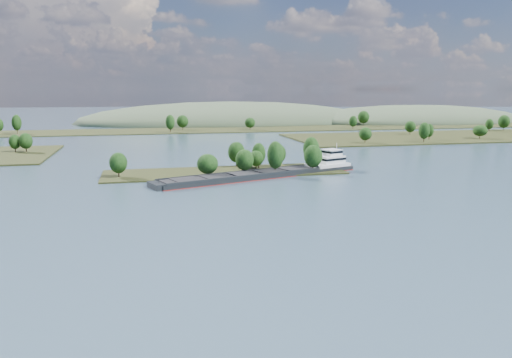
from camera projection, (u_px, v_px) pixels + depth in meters
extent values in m
plane|color=#364E5D|center=(257.00, 204.00, 152.43)|extent=(1800.00, 1800.00, 0.00)
cube|color=black|center=(225.00, 173.00, 209.94)|extent=(100.00, 30.00, 1.20)
cylinder|color=black|center=(275.00, 169.00, 202.46)|extent=(0.50, 0.50, 4.42)
ellipsoid|color=black|center=(275.00, 155.00, 201.46)|extent=(6.82, 6.82, 11.38)
cylinder|color=black|center=(236.00, 162.00, 222.89)|extent=(0.50, 0.50, 3.63)
ellipsoid|color=black|center=(236.00, 152.00, 222.07)|extent=(7.71, 7.71, 9.34)
cylinder|color=black|center=(245.00, 170.00, 202.08)|extent=(0.50, 0.50, 3.35)
ellipsoid|color=black|center=(245.00, 160.00, 201.33)|extent=(7.60, 7.60, 8.61)
cylinder|color=black|center=(256.00, 166.00, 214.94)|extent=(0.50, 0.50, 2.66)
ellipsoid|color=black|center=(256.00, 158.00, 214.34)|extent=(6.40, 6.40, 6.84)
cylinder|color=black|center=(208.00, 174.00, 194.90)|extent=(0.50, 0.50, 3.04)
ellipsoid|color=black|center=(208.00, 164.00, 194.21)|extent=(8.36, 8.36, 7.83)
cylinder|color=black|center=(119.00, 173.00, 195.74)|extent=(0.50, 0.50, 3.20)
ellipsoid|color=black|center=(118.00, 163.00, 195.02)|extent=(7.03, 7.03, 8.24)
cylinder|color=black|center=(259.00, 164.00, 218.11)|extent=(0.50, 0.50, 3.63)
ellipsoid|color=black|center=(259.00, 153.00, 217.29)|extent=(6.10, 6.10, 9.35)
cylinder|color=black|center=(311.00, 161.00, 225.09)|extent=(0.50, 0.50, 4.27)
ellipsoid|color=black|center=(311.00, 149.00, 224.12)|extent=(7.31, 7.31, 10.98)
cylinder|color=black|center=(313.00, 167.00, 208.49)|extent=(0.50, 0.50, 3.70)
ellipsoid|color=black|center=(313.00, 156.00, 207.66)|extent=(7.75, 7.75, 9.51)
cylinder|color=black|center=(278.00, 163.00, 221.35)|extent=(0.50, 0.50, 3.38)
ellipsoid|color=black|center=(278.00, 154.00, 220.59)|extent=(7.06, 7.06, 8.70)
cylinder|color=black|center=(26.00, 149.00, 272.83)|extent=(0.50, 0.50, 3.42)
ellipsoid|color=black|center=(26.00, 141.00, 272.06)|extent=(7.36, 7.36, 8.80)
cylinder|color=black|center=(15.00, 149.00, 273.30)|extent=(0.50, 0.50, 3.12)
ellipsoid|color=black|center=(15.00, 142.00, 272.60)|extent=(6.33, 6.33, 8.03)
cube|color=black|center=(499.00, 136.00, 376.35)|extent=(320.00, 90.00, 1.60)
cylinder|color=black|center=(365.00, 140.00, 319.16)|extent=(0.50, 0.50, 3.25)
ellipsoid|color=black|center=(365.00, 134.00, 318.42)|extent=(8.19, 8.19, 8.37)
cylinder|color=black|center=(503.00, 128.00, 414.27)|extent=(0.50, 0.50, 4.25)
ellipsoid|color=black|center=(504.00, 121.00, 413.31)|extent=(9.34, 9.34, 10.92)
cylinder|color=black|center=(480.00, 136.00, 347.83)|extent=(0.50, 0.50, 3.06)
ellipsoid|color=black|center=(480.00, 131.00, 347.14)|extent=(9.94, 9.94, 7.87)
cylinder|color=black|center=(424.00, 139.00, 323.45)|extent=(0.50, 0.50, 4.22)
ellipsoid|color=black|center=(424.00, 131.00, 322.50)|extent=(7.24, 7.24, 10.86)
cylinder|color=black|center=(429.00, 137.00, 339.81)|extent=(0.50, 0.50, 3.52)
ellipsoid|color=black|center=(430.00, 130.00, 339.02)|extent=(5.61, 5.61, 9.05)
cylinder|color=black|center=(410.00, 132.00, 377.82)|extent=(0.50, 0.50, 3.38)
ellipsoid|color=black|center=(410.00, 127.00, 377.06)|extent=(8.19, 8.19, 8.69)
cylinder|color=black|center=(489.00, 129.00, 405.26)|extent=(0.50, 0.50, 3.38)
ellipsoid|color=black|center=(489.00, 124.00, 404.50)|extent=(6.34, 6.34, 8.70)
cube|color=black|center=(181.00, 131.00, 420.79)|extent=(900.00, 60.00, 1.20)
cylinder|color=black|center=(353.00, 127.00, 434.90)|extent=(0.50, 0.50, 3.72)
ellipsoid|color=black|center=(353.00, 121.00, 434.06)|extent=(7.07, 7.07, 9.58)
cylinder|color=black|center=(183.00, 127.00, 423.49)|extent=(0.50, 0.50, 4.10)
ellipsoid|color=black|center=(182.00, 121.00, 422.56)|extent=(9.89, 9.89, 10.55)
cylinder|color=black|center=(363.00, 123.00, 472.46)|extent=(0.50, 0.50, 4.60)
ellipsoid|color=black|center=(364.00, 117.00, 471.42)|extent=(10.95, 10.95, 11.84)
cylinder|color=black|center=(17.00, 131.00, 387.61)|extent=(0.50, 0.50, 4.84)
ellipsoid|color=black|center=(17.00, 123.00, 386.52)|extent=(7.33, 7.33, 12.43)
cylinder|color=black|center=(250.00, 128.00, 424.29)|extent=(0.50, 0.50, 3.39)
ellipsoid|color=black|center=(250.00, 123.00, 423.53)|extent=(8.95, 8.95, 8.73)
cylinder|color=black|center=(170.00, 129.00, 399.05)|extent=(0.50, 0.50, 4.62)
ellipsoid|color=black|center=(170.00, 122.00, 398.00)|extent=(7.31, 7.31, 11.87)
ellipsoid|color=#3B4C34|center=(415.00, 121.00, 545.98)|extent=(260.00, 140.00, 36.00)
ellipsoid|color=#3B4C34|center=(230.00, 122.00, 530.04)|extent=(320.00, 160.00, 44.00)
cube|color=black|center=(262.00, 176.00, 199.21)|extent=(86.59, 39.00, 2.41)
cube|color=maroon|center=(262.00, 177.00, 199.30)|extent=(86.87, 39.28, 0.27)
cube|color=black|center=(236.00, 172.00, 198.82)|extent=(64.47, 22.60, 0.88)
cube|color=black|center=(250.00, 176.00, 189.86)|extent=(64.47, 22.60, 0.88)
cube|color=black|center=(243.00, 174.00, 194.37)|extent=(65.48, 30.81, 0.33)
cube|color=black|center=(186.00, 179.00, 181.66)|extent=(12.27, 11.73, 0.38)
cube|color=black|center=(215.00, 176.00, 187.99)|extent=(12.27, 11.73, 0.38)
cube|color=black|center=(243.00, 174.00, 194.31)|extent=(12.27, 11.73, 0.38)
cube|color=black|center=(269.00, 171.00, 200.63)|extent=(12.27, 11.73, 0.38)
cube|color=black|center=(293.00, 168.00, 206.95)|extent=(12.27, 11.73, 0.38)
cube|color=black|center=(156.00, 186.00, 175.85)|extent=(6.33, 10.41, 2.20)
cylinder|color=black|center=(159.00, 181.00, 176.15)|extent=(0.33, 0.33, 2.41)
cube|color=silver|center=(328.00, 164.00, 216.70)|extent=(20.04, 15.69, 1.32)
cube|color=silver|center=(330.00, 159.00, 216.88)|extent=(13.24, 11.88, 3.29)
cube|color=black|center=(330.00, 158.00, 216.81)|extent=(13.52, 12.16, 0.99)
cube|color=silver|center=(332.00, 153.00, 216.95)|extent=(8.37, 8.37, 2.41)
cube|color=black|center=(332.00, 152.00, 216.87)|extent=(8.65, 8.65, 0.88)
cube|color=silver|center=(332.00, 150.00, 216.72)|extent=(8.93, 8.93, 0.22)
cylinder|color=silver|center=(337.00, 146.00, 217.92)|extent=(0.28, 0.28, 2.85)
cylinder|color=black|center=(319.00, 149.00, 217.12)|extent=(0.70, 0.70, 1.32)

